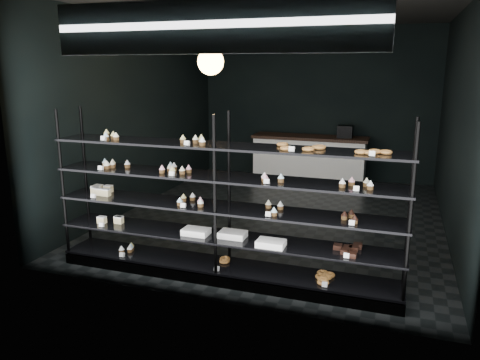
# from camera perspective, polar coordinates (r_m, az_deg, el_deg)

# --- Properties ---
(room) EXTENTS (5.01, 6.01, 3.20)m
(room) POSITION_cam_1_polar(r_m,az_deg,el_deg) (7.38, 5.13, 7.49)
(room) COLOR black
(room) RESTS_ON ground
(display_shelf) EXTENTS (4.00, 0.50, 1.91)m
(display_shelf) POSITION_cam_1_polar(r_m,az_deg,el_deg) (5.32, -2.41, -5.63)
(display_shelf) COLOR black
(display_shelf) RESTS_ON room
(signage) EXTENTS (3.30, 0.05, 0.50)m
(signage) POSITION_cam_1_polar(r_m,az_deg,el_deg) (4.56, -3.94, 18.22)
(signage) COLOR #0D2245
(signage) RESTS_ON room
(pendant_lamp) EXTENTS (0.36, 0.36, 0.91)m
(pendant_lamp) POSITION_cam_1_polar(r_m,az_deg,el_deg) (6.56, -3.60, 14.20)
(pendant_lamp) COLOR black
(pendant_lamp) RESTS_ON room
(service_counter) EXTENTS (2.38, 0.65, 1.23)m
(service_counter) POSITION_cam_1_polar(r_m,az_deg,el_deg) (9.96, 8.50, 2.60)
(service_counter) COLOR white
(service_counter) RESTS_ON room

